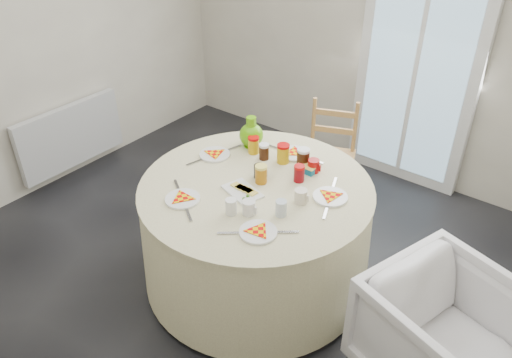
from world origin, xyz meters
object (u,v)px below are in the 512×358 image
Objects in this scene: wooden_chair at (330,154)px; armchair at (445,329)px; table at (256,233)px; green_pitcher at (251,131)px; radiator at (71,136)px.

wooden_chair reaches higher than armchair.
green_pitcher is at bearing 131.26° from table.
wooden_chair is at bearing 69.31° from armchair.
wooden_chair is 1.71m from armchair.
table is at bearing -34.69° from green_pitcher.
wooden_chair reaches higher than table.
armchair is at bearing -1.37° from table.
armchair is at bearing -1.63° from radiator.
radiator is 1.35× the size of armchair.
radiator is 2.10m from table.
radiator is at bearing -176.59° from wooden_chair.
radiator is 3.36m from armchair.
armchair reaches higher than table.
table is at bearing -108.53° from wooden_chair.
green_pitcher is (1.77, 0.31, 0.49)m from radiator.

